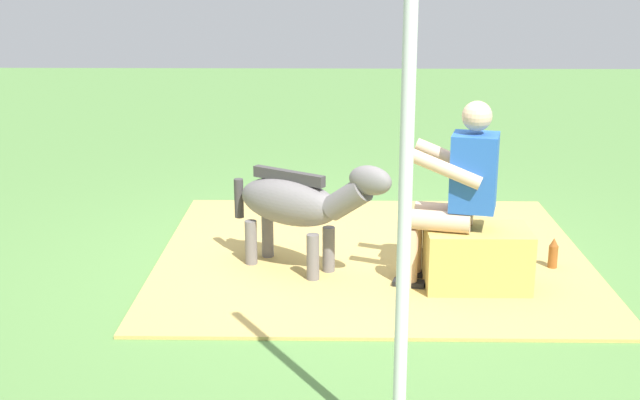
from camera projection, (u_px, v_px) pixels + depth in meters
name	position (u px, v px, depth m)	size (l,w,h in m)	color
ground_plane	(341.00, 265.00, 6.24)	(24.00, 24.00, 0.00)	#568442
hay_patch	(372.00, 256.00, 6.41)	(3.25, 2.97, 0.02)	tan
hay_bale	(477.00, 259.00, 5.72)	(0.71, 0.44, 0.44)	tan
person_seated	(457.00, 188.00, 5.61)	(0.71, 0.52, 1.32)	#D8AD8C
pony_standing	(299.00, 204.00, 5.94)	(1.18, 0.90, 0.89)	slate
soda_bottle	(553.00, 255.00, 6.11)	(0.07, 0.07, 0.25)	brown
tent_pole_left	(405.00, 207.00, 3.50)	(0.06, 0.06, 2.40)	silver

